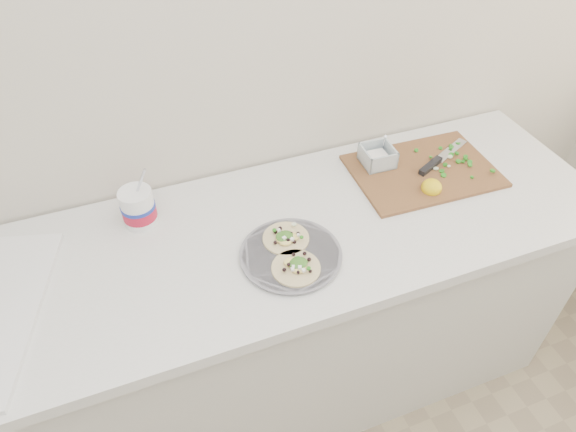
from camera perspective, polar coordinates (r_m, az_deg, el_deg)
name	(u,v)px	position (r m, az deg, el deg)	size (l,w,h in m)	color
counter	(230,333)	(1.84, -6.41, -12.82)	(2.44, 0.66, 0.90)	beige
taco_plate	(291,253)	(1.43, 0.31, -4.10)	(0.29, 0.29, 0.04)	slate
tub	(139,205)	(1.56, -16.27, 1.15)	(0.10, 0.10, 0.22)	white
cutboard	(420,167)	(1.78, 14.42, 5.35)	(0.48, 0.34, 0.07)	brown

